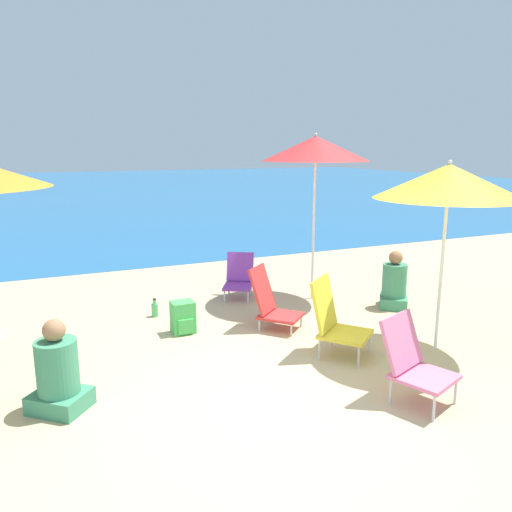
{
  "coord_description": "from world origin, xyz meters",
  "views": [
    {
      "loc": [
        -1.82,
        -3.91,
        2.24
      ],
      "look_at": [
        0.49,
        1.27,
        1.0
      ],
      "focal_mm": 35.0,
      "sensor_mm": 36.0,
      "label": 1
    }
  ],
  "objects": [
    {
      "name": "person_seated_near",
      "position": [
        -1.76,
        0.41,
        0.33
      ],
      "size": [
        0.6,
        0.59,
        0.83
      ],
      "rotation": [
        0.0,
        0.0,
        0.86
      ],
      "color": "#3F8C66",
      "rests_on": "ground"
    },
    {
      "name": "backpack_green",
      "position": [
        -0.27,
        1.77,
        0.2
      ],
      "size": [
        0.28,
        0.26,
        0.4
      ],
      "color": "#47B756",
      "rests_on": "ground"
    },
    {
      "name": "beach_chair_purple",
      "position": [
        0.92,
        2.88,
        0.31
      ],
      "size": [
        0.65,
        0.71,
        0.66
      ],
      "rotation": [
        0.0,
        0.0,
        -0.52
      ],
      "color": "silver",
      "rests_on": "ground"
    },
    {
      "name": "beach_chair_red",
      "position": [
        0.78,
        1.48,
        0.34
      ],
      "size": [
        0.72,
        0.74,
        0.78
      ],
      "rotation": [
        0.0,
        0.0,
        0.73
      ],
      "color": "silver",
      "rests_on": "ground"
    },
    {
      "name": "person_seated_far",
      "position": [
        2.75,
        1.53,
        0.33
      ],
      "size": [
        0.57,
        0.58,
        0.82
      ],
      "rotation": [
        0.0,
        0.0,
        -0.66
      ],
      "color": "#3F8C66",
      "rests_on": "ground"
    },
    {
      "name": "beach_chair_yellow",
      "position": [
        1.05,
        0.45,
        0.42
      ],
      "size": [
        0.76,
        0.77,
        0.86
      ],
      "rotation": [
        0.0,
        0.0,
        0.68
      ],
      "color": "silver",
      "rests_on": "ground"
    },
    {
      "name": "beach_umbrella_red",
      "position": [
        1.9,
        2.37,
        2.22
      ],
      "size": [
        1.54,
        1.54,
        2.44
      ],
      "color": "white",
      "rests_on": "ground"
    },
    {
      "name": "ground_plane",
      "position": [
        0.0,
        0.0,
        0.0
      ],
      "size": [
        60.0,
        60.0,
        0.0
      ],
      "primitive_type": "plane",
      "color": "#C6B284"
    },
    {
      "name": "beach_umbrella_yellow",
      "position": [
        2.2,
        0.11,
        1.88
      ],
      "size": [
        1.57,
        1.57,
        2.11
      ],
      "color": "white",
      "rests_on": "ground"
    },
    {
      "name": "beach_chair_pink",
      "position": [
        1.14,
        -0.7,
        0.39
      ],
      "size": [
        0.66,
        0.71,
        0.76
      ],
      "rotation": [
        0.0,
        0.0,
        0.36
      ],
      "color": "silver",
      "rests_on": "ground"
    },
    {
      "name": "sea_water",
      "position": [
        0.0,
        25.29,
        0.0
      ],
      "size": [
        60.0,
        40.0,
        0.01
      ],
      "color": "#23669E",
      "rests_on": "ground"
    },
    {
      "name": "water_bottle",
      "position": [
        -0.46,
        2.5,
        0.1
      ],
      "size": [
        0.09,
        0.09,
        0.25
      ],
      "color": "#4CB266",
      "rests_on": "ground"
    }
  ]
}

